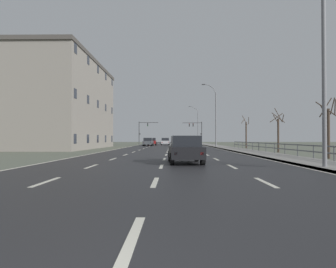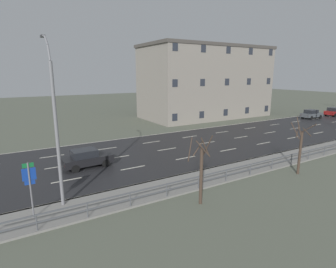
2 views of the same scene
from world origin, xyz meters
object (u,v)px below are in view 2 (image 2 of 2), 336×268
street_lamp_foreground (56,126)px  car_distant (312,114)px  car_far_left (87,158)px  car_near_left (334,111)px  highway_sign (30,184)px  brick_building (206,82)px

street_lamp_foreground → car_distant: size_ratio=2.43×
street_lamp_foreground → car_far_left: (-6.16, 3.09, -4.14)m
street_lamp_foreground → car_near_left: size_ratio=2.44×
street_lamp_foreground → car_distant: street_lamp_foreground is taller
car_near_left → street_lamp_foreground: bearing=-78.7°
car_distant → car_far_left: bearing=-80.9°
highway_sign → car_far_left: bearing=146.2°
car_distant → car_near_left: bearing=89.1°
highway_sign → car_distant: (-12.57, 45.63, -1.30)m
brick_building → highway_sign: bearing=-52.0°
street_lamp_foreground → car_near_left: (-11.33, 50.65, -4.14)m
car_distant → brick_building: brick_building is taller
highway_sign → car_distant: 47.35m
car_near_left → car_far_left: (5.17, -47.56, 0.00)m
street_lamp_foreground → car_distant: bearing=104.8°
highway_sign → car_far_left: highway_sign is taller
highway_sign → car_far_left: 8.65m
car_far_left → brick_building: (-17.11, 26.24, 5.50)m
car_near_left → highway_sign: bearing=-78.1°
street_lamp_foreground → highway_sign: bearing=-60.4°
highway_sign → brick_building: size_ratio=0.14×
street_lamp_foreground → highway_sign: 3.42m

